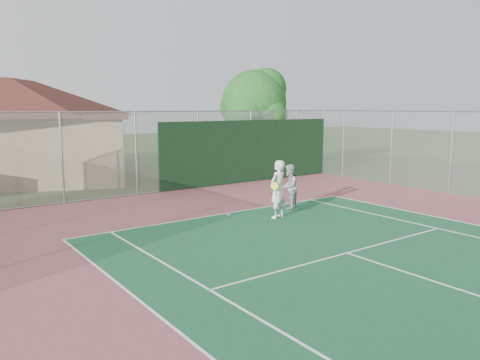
# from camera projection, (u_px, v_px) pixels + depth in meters

# --- Properties ---
(back_fence) EXTENTS (20.08, 0.11, 3.53)m
(back_fence) POSITION_uv_depth(u_px,v_px,m) (200.00, 152.00, 21.27)
(back_fence) COLOR gray
(back_fence) RESTS_ON ground
(side_fence_right) EXTENTS (0.08, 9.00, 3.50)m
(side_fence_right) POSITION_uv_depth(u_px,v_px,m) (391.00, 148.00, 22.27)
(side_fence_right) COLOR gray
(side_fence_right) RESTS_ON ground
(tree) EXTENTS (4.13, 3.91, 5.76)m
(tree) POSITION_uv_depth(u_px,v_px,m) (256.00, 105.00, 25.16)
(tree) COLOR #362313
(tree) RESTS_ON ground
(player_white_front) EXTENTS (1.00, 0.82, 1.93)m
(player_white_front) POSITION_uv_depth(u_px,v_px,m) (278.00, 190.00, 15.50)
(player_white_front) COLOR silver
(player_white_front) RESTS_ON ground
(player_grey_back) EXTENTS (0.99, 0.94, 1.62)m
(player_grey_back) POSITION_uv_depth(u_px,v_px,m) (289.00, 187.00, 16.93)
(player_grey_back) COLOR #9FA2A4
(player_grey_back) RESTS_ON ground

